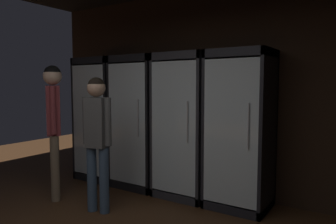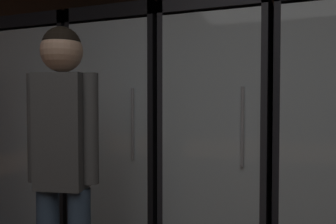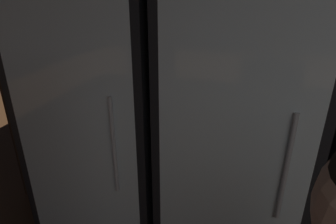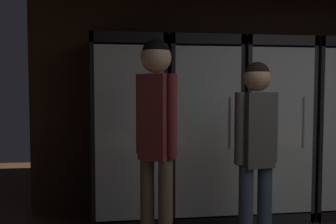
{
  "view_description": "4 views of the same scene",
  "coord_description": "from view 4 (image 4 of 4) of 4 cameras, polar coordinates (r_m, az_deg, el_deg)",
  "views": [
    {
      "loc": [
        1.7,
        -1.01,
        1.5
      ],
      "look_at": [
        -0.57,
        2.48,
        1.14
      ],
      "focal_mm": 34.3,
      "sensor_mm": 36.0,
      "label": 1
    },
    {
      "loc": [
        0.11,
        0.22,
        1.21
      ],
      "look_at": [
        -0.76,
        2.51,
        1.13
      ],
      "focal_mm": 36.39,
      "sensor_mm": 36.0,
      "label": 2
    },
    {
      "loc": [
        -1.2,
        1.31,
        1.7
      ],
      "look_at": [
        -1.55,
        2.67,
        1.11
      ],
      "focal_mm": 29.52,
      "sensor_mm": 36.0,
      "label": 3
    },
    {
      "loc": [
        -2.04,
        -1.06,
        1.37
      ],
      "look_at": [
        -1.56,
        2.53,
        1.14
      ],
      "focal_mm": 38.91,
      "sensor_mm": 36.0,
      "label": 4
    }
  ],
  "objects": [
    {
      "name": "cooler_right",
      "position": [
        4.48,
        24.4,
        -2.41
      ],
      "size": [
        0.73,
        0.64,
        1.9
      ],
      "color": "black",
      "rests_on": "ground"
    },
    {
      "name": "shopper_far",
      "position": [
        2.9,
        13.64,
        -4.64
      ],
      "size": [
        0.37,
        0.21,
        1.58
      ],
      "color": "#384C66",
      "rests_on": "ground"
    },
    {
      "name": "cooler_center",
      "position": [
        4.13,
        15.44,
        -2.66
      ],
      "size": [
        0.73,
        0.64,
        1.9
      ],
      "color": "#2B2B30",
      "rests_on": "ground"
    },
    {
      "name": "cooler_far_left",
      "position": [
        3.8,
        -6.17,
        -3.09
      ],
      "size": [
        0.73,
        0.64,
        1.9
      ],
      "color": "black",
      "rests_on": "ground"
    },
    {
      "name": "shopper_near",
      "position": [
        2.71,
        -1.87,
        -2.29
      ],
      "size": [
        0.29,
        0.27,
        1.74
      ],
      "color": "#72604C",
      "rests_on": "ground"
    },
    {
      "name": "wall_back",
      "position": [
        4.57,
        18.9,
        3.74
      ],
      "size": [
        6.0,
        0.06,
        2.8
      ],
      "primitive_type": "cube",
      "color": "black",
      "rests_on": "ground"
    },
    {
      "name": "cooler_left",
      "position": [
        3.9,
        5.09,
        -2.92
      ],
      "size": [
        0.73,
        0.64,
        1.9
      ],
      "color": "black",
      "rests_on": "ground"
    }
  ]
}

